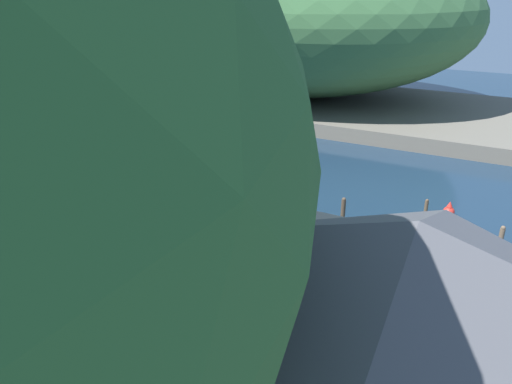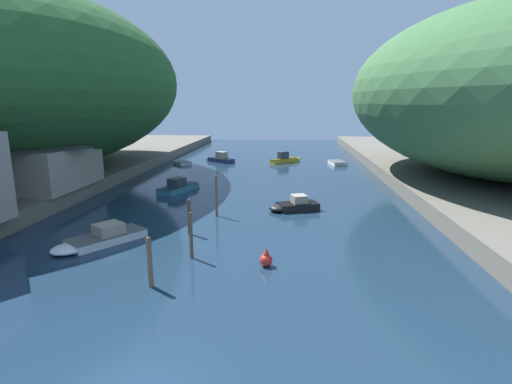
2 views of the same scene
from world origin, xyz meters
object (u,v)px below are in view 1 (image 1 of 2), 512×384
at_px(boat_white_cruiser, 357,290).
at_px(boat_moored_right, 104,211).
at_px(waterfront_building, 398,368).
at_px(person_by_boathouse, 108,307).
at_px(boat_near_quay, 283,171).
at_px(boat_navy_launch, 84,113).
at_px(boat_red_skiff, 18,126).
at_px(boathouse_shed, 7,270).
at_px(channel_buoy_near, 449,211).

bearing_deg(boat_white_cruiser, boat_moored_right, -57.21).
xyz_separation_m(waterfront_building, person_by_boathouse, (1.86, 11.74, -3.35)).
relative_size(waterfront_building, boat_white_cruiser, 1.77).
distance_m(boat_near_quay, person_by_boathouse, 22.23).
distance_m(boat_white_cruiser, boat_navy_launch, 43.62).
bearing_deg(boat_red_skiff, boat_moored_right, -70.03).
distance_m(waterfront_building, boat_near_quay, 28.20).
bearing_deg(boathouse_shed, boat_white_cruiser, -47.30).
bearing_deg(boat_moored_right, boat_near_quay, -11.49).
relative_size(boathouse_shed, boat_red_skiff, 1.96).
relative_size(boat_near_quay, channel_buoy_near, 4.32).
bearing_deg(boat_near_quay, channel_buoy_near, 152.85).
relative_size(boat_navy_launch, person_by_boathouse, 2.91).
bearing_deg(boat_moored_right, boathouse_shed, -132.22).
relative_size(waterfront_building, boat_navy_launch, 2.32).
relative_size(boat_moored_right, channel_buoy_near, 5.99).
bearing_deg(boat_near_quay, person_by_boathouse, 75.89).
bearing_deg(boat_white_cruiser, boat_navy_launch, -81.64).
bearing_deg(waterfront_building, boat_near_quay, 30.40).
xyz_separation_m(boathouse_shed, channel_buoy_near, (22.04, -14.02, -3.63)).
xyz_separation_m(boat_near_quay, boat_red_skiff, (-1.02, 29.82, 0.11)).
height_order(boat_white_cruiser, boat_moored_right, boat_moored_right).
distance_m(boat_near_quay, boat_moored_right, 14.33).
bearing_deg(boat_navy_launch, boat_moored_right, -143.39).
bearing_deg(person_by_boathouse, boat_moored_right, -35.86).
distance_m(boathouse_shed, boat_navy_launch, 41.21).
xyz_separation_m(boathouse_shed, boat_red_skiff, (22.64, 28.65, -3.52)).
bearing_deg(boat_navy_launch, boat_white_cruiser, -128.77).
height_order(boat_near_quay, boat_navy_launch, boat_near_quay).
height_order(boat_white_cruiser, boat_red_skiff, boat_red_skiff).
height_order(boat_white_cruiser, channel_buoy_near, boat_white_cruiser).
bearing_deg(boathouse_shed, boat_moored_right, 28.53).
xyz_separation_m(waterfront_building, boat_near_quay, (23.88, 14.01, -5.33)).
xyz_separation_m(boathouse_shed, boat_white_cruiser, (10.41, -11.29, -3.67)).
xyz_separation_m(boat_near_quay, boat_navy_launch, (6.87, 28.59, -0.14)).
bearing_deg(boat_moored_right, boat_white_cruiser, -73.78).
bearing_deg(boat_red_skiff, boat_near_quay, -41.39).
relative_size(boathouse_shed, boat_moored_right, 1.55).
relative_size(boat_white_cruiser, boat_moored_right, 0.95).
height_order(boat_white_cruiser, boat_navy_launch, boat_white_cruiser).
bearing_deg(boat_navy_launch, waterfront_building, -137.14).
relative_size(boat_moored_right, boat_red_skiff, 1.26).
relative_size(waterfront_building, boathouse_shed, 1.09).
relative_size(boat_near_quay, person_by_boathouse, 2.88).
distance_m(boat_moored_right, channel_buoy_near, 22.84).
bearing_deg(boat_red_skiff, boat_white_cruiser, -60.37).
distance_m(boat_near_quay, boat_white_cruiser, 16.67).
relative_size(boat_white_cruiser, boat_red_skiff, 1.20).
xyz_separation_m(boat_white_cruiser, channel_buoy_near, (11.63, -2.73, 0.04)).
bearing_deg(boathouse_shed, waterfront_building, -90.85).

